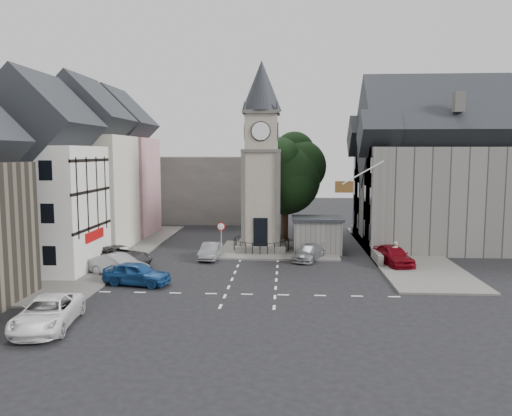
# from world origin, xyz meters

# --- Properties ---
(ground) EXTENTS (120.00, 120.00, 0.00)m
(ground) POSITION_xyz_m (0.00, 0.00, 0.00)
(ground) COLOR black
(ground) RESTS_ON ground
(pavement_west) EXTENTS (6.00, 30.00, 0.14)m
(pavement_west) POSITION_xyz_m (-12.50, 6.00, 0.07)
(pavement_west) COLOR #595651
(pavement_west) RESTS_ON ground
(pavement_east) EXTENTS (6.00, 26.00, 0.14)m
(pavement_east) POSITION_xyz_m (12.00, 8.00, 0.07)
(pavement_east) COLOR #595651
(pavement_east) RESTS_ON ground
(central_island) EXTENTS (10.00, 8.00, 0.16)m
(central_island) POSITION_xyz_m (1.50, 8.00, 0.08)
(central_island) COLOR #595651
(central_island) RESTS_ON ground
(road_markings) EXTENTS (20.00, 8.00, 0.01)m
(road_markings) POSITION_xyz_m (0.00, -5.50, 0.01)
(road_markings) COLOR silver
(road_markings) RESTS_ON ground
(clock_tower) EXTENTS (4.86, 4.86, 16.25)m
(clock_tower) POSITION_xyz_m (0.00, 7.99, 8.12)
(clock_tower) COLOR #4C4944
(clock_tower) RESTS_ON ground
(stone_shelter) EXTENTS (4.30, 3.30, 3.08)m
(stone_shelter) POSITION_xyz_m (4.80, 7.50, 1.55)
(stone_shelter) COLOR slate
(stone_shelter) RESTS_ON ground
(town_tree) EXTENTS (7.20, 7.20, 10.80)m
(town_tree) POSITION_xyz_m (2.00, 13.00, 6.97)
(town_tree) COLOR black
(town_tree) RESTS_ON ground
(warning_sign_post) EXTENTS (0.70, 0.19, 2.85)m
(warning_sign_post) POSITION_xyz_m (-3.20, 5.43, 2.03)
(warning_sign_post) COLOR black
(warning_sign_post) RESTS_ON ground
(terrace_pink) EXTENTS (8.10, 7.60, 12.80)m
(terrace_pink) POSITION_xyz_m (-15.50, 16.00, 6.58)
(terrace_pink) COLOR pink
(terrace_pink) RESTS_ON ground
(terrace_cream) EXTENTS (8.10, 7.60, 12.80)m
(terrace_cream) POSITION_xyz_m (-15.50, 8.00, 6.58)
(terrace_cream) COLOR beige
(terrace_cream) RESTS_ON ground
(terrace_tudor) EXTENTS (8.10, 7.60, 12.00)m
(terrace_tudor) POSITION_xyz_m (-15.50, 0.00, 6.19)
(terrace_tudor) COLOR silver
(terrace_tudor) RESTS_ON ground
(backdrop_west) EXTENTS (20.00, 10.00, 8.00)m
(backdrop_west) POSITION_xyz_m (-12.00, 28.00, 4.00)
(backdrop_west) COLOR #4C4944
(backdrop_west) RESTS_ON ground
(east_building) EXTENTS (14.40, 11.40, 12.60)m
(east_building) POSITION_xyz_m (15.59, 11.00, 6.26)
(east_building) COLOR slate
(east_building) RESTS_ON ground
(east_boundary_wall) EXTENTS (0.40, 16.00, 0.90)m
(east_boundary_wall) POSITION_xyz_m (9.20, 10.00, 0.45)
(east_boundary_wall) COLOR slate
(east_boundary_wall) RESTS_ON ground
(flagpole) EXTENTS (3.68, 0.10, 2.74)m
(flagpole) POSITION_xyz_m (8.00, 4.00, 7.00)
(flagpole) COLOR white
(flagpole) RESTS_ON ground
(car_west_blue) EXTENTS (4.66, 2.62, 1.50)m
(car_west_blue) POSITION_xyz_m (-7.50, -3.73, 0.75)
(car_west_blue) COLOR navy
(car_west_blue) RESTS_ON ground
(car_west_silver) EXTENTS (4.81, 3.48, 1.51)m
(car_west_silver) POSITION_xyz_m (-9.46, -1.54, 0.75)
(car_west_silver) COLOR gray
(car_west_silver) RESTS_ON ground
(car_west_grey) EXTENTS (5.82, 4.49, 1.47)m
(car_west_grey) POSITION_xyz_m (-10.48, 1.72, 0.73)
(car_west_grey) COLOR #343437
(car_west_grey) RESTS_ON ground
(car_island_silver) EXTENTS (1.59, 3.97, 1.28)m
(car_island_silver) POSITION_xyz_m (-3.95, 4.50, 0.64)
(car_island_silver) COLOR gray
(car_island_silver) RESTS_ON ground
(car_island_east) EXTENTS (3.13, 4.56, 1.23)m
(car_island_east) POSITION_xyz_m (3.95, 4.50, 0.61)
(car_island_east) COLOR gray
(car_island_east) RESTS_ON ground
(car_east_red) EXTENTS (2.87, 4.88, 1.56)m
(car_east_red) POSITION_xyz_m (10.29, 3.00, 0.78)
(car_east_red) COLOR maroon
(car_east_red) RESTS_ON ground
(van_sw_white) EXTENTS (3.13, 5.60, 1.48)m
(van_sw_white) POSITION_xyz_m (-9.50, -11.84, 0.74)
(van_sw_white) COLOR white
(van_sw_white) RESTS_ON ground
(pedestrian) EXTENTS (0.80, 0.67, 1.86)m
(pedestrian) POSITION_xyz_m (10.38, 2.88, 0.93)
(pedestrian) COLOR #ABA18D
(pedestrian) RESTS_ON ground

